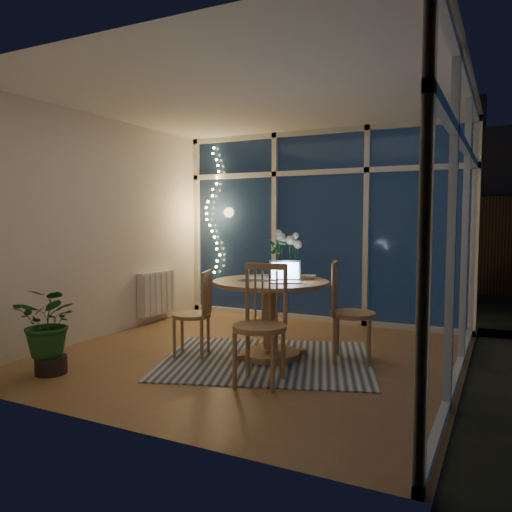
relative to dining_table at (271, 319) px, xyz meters
The scene contains 25 objects.
floor 0.44m from the dining_table, behind, with size 4.00×4.00×0.00m, color #8A5F3C.
ceiling 2.21m from the dining_table, behind, with size 4.00×4.00×0.00m, color silver.
wall_back 2.22m from the dining_table, 95.55° to the left, with size 4.00×0.04×2.60m, color silver.
wall_front 2.19m from the dining_table, 95.63° to the right, with size 4.00×0.04×2.60m, color silver.
wall_left 2.38m from the dining_table, behind, with size 0.04×4.00×2.60m, color silver.
wall_right 2.02m from the dining_table, ahead, with size 0.04×4.00×2.60m, color silver.
window_wall_back 2.18m from the dining_table, 95.66° to the left, with size 4.00×0.10×2.60m, color silver.
window_wall_right 1.98m from the dining_table, ahead, with size 0.10×4.00×2.60m, color silver.
radiator 2.32m from the dining_table, 156.81° to the left, with size 0.10×0.70×0.58m, color silver.
fairy_lights 2.88m from the dining_table, 134.25° to the left, with size 0.24×0.10×1.85m, color #F0C660, non-canonical shape.
garden_patio 5.04m from the dining_table, 86.53° to the left, with size 12.00×6.00×0.10m, color black.
garden_fence 5.54m from the dining_table, 92.03° to the left, with size 11.00×0.08×1.80m, color #341D13.
neighbour_roof 8.70m from the dining_table, 89.30° to the left, with size 7.00×3.00×2.20m, color #383B43.
garden_shrubs 3.56m from the dining_table, 106.26° to the left, with size 0.90×0.90×0.90m, color black.
rug 0.40m from the dining_table, 90.00° to the right, with size 2.04×1.63×0.01m, color beige.
dining_table is the anchor object (origin of this frame).
chair_left 0.81m from the dining_table, 158.74° to the right, with size 0.41×0.41×0.89m, color olive.
chair_right 0.82m from the dining_table, 17.11° to the left, with size 0.46×0.46×1.00m, color olive.
chair_front 0.82m from the dining_table, 71.62° to the right, with size 0.48×0.48×1.03m, color olive.
laptop 0.55m from the dining_table, 22.66° to the right, with size 0.31×0.27×0.23m, color #BBBBC0, non-canonical shape.
flower_vase 0.56m from the dining_table, 84.46° to the left, with size 0.20×0.20×0.21m, color white.
bowl 0.58m from the dining_table, 45.85° to the left, with size 0.15×0.15×0.04m, color white.
newspapers 0.42m from the dining_table, behind, with size 0.36×0.28×0.02m, color white.
phone 0.40m from the dining_table, 83.96° to the right, with size 0.12×0.06×0.01m, color black.
potted_plant 2.07m from the dining_table, 139.13° to the right, with size 0.54×0.47×0.76m, color #1B4E21.
Camera 1 is at (2.28, -4.49, 1.40)m, focal length 35.00 mm.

